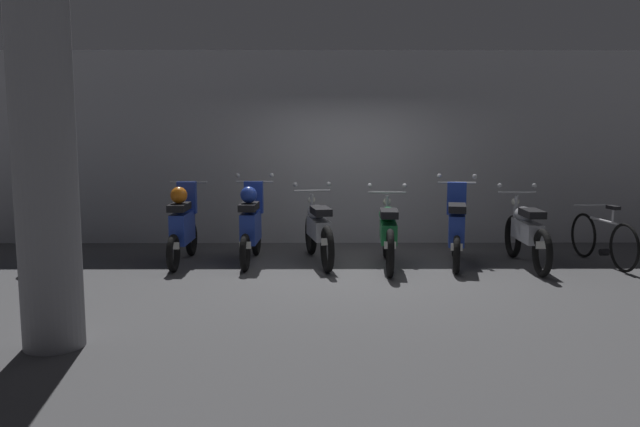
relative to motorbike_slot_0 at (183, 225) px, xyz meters
name	(u,v)px	position (x,y,z in m)	size (l,w,h in m)	color
ground_plane	(354,270)	(2.48, -0.49, -0.57)	(80.00, 80.00, 0.00)	#4C4C4F
back_wall	(347,148)	(2.48, 1.80, 1.06)	(16.00, 0.30, 3.25)	#ADADB2
motorbike_slot_0	(183,225)	(0.00, 0.00, 0.00)	(0.56, 1.68, 1.18)	black
motorbike_slot_1	(251,224)	(0.99, 0.04, 0.00)	(0.59, 1.68, 1.29)	black
motorbike_slot_2	(318,230)	(1.98, 0.03, -0.07)	(0.61, 1.93, 1.15)	black
motorbike_slot_3	(388,232)	(2.98, -0.23, -0.07)	(0.59, 1.95, 1.15)	black
motorbike_slot_4	(456,229)	(3.98, -0.11, -0.04)	(0.59, 1.67, 1.29)	black
motorbike_slot_5	(526,232)	(4.96, -0.23, -0.07)	(0.59, 1.95, 1.15)	black
bicycle	(603,240)	(6.12, -0.11, -0.20)	(0.50, 1.72, 0.89)	black
support_pillar	(45,170)	(-0.45, -3.66, 1.06)	(0.55, 0.55, 3.25)	gray
trash_bin	(47,242)	(-1.83, -0.38, -0.18)	(0.55, 0.55, 0.77)	navy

